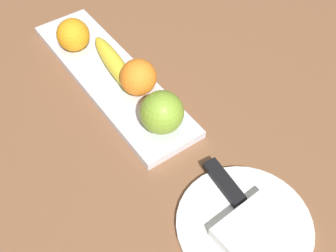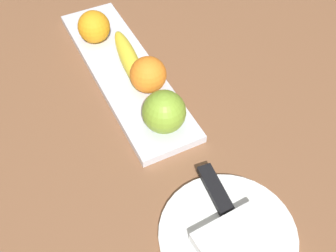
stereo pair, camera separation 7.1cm
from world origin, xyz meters
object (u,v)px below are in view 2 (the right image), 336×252
folded_napkin (239,245)px  knife (219,197)px  orange_near_banana (148,75)px  dinner_plate (228,235)px  banana (130,60)px  fruit_tray (124,71)px  apple (164,112)px  orange_near_apple (94,27)px

folded_napkin → knife: 0.08m
orange_near_banana → dinner_plate: size_ratio=0.34×
knife → banana: bearing=-173.8°
banana → fruit_tray: bearing=-81.6°
fruit_tray → knife: bearing=3.0°
fruit_tray → knife: size_ratio=2.52×
orange_near_banana → dinner_plate: orange_near_banana is taller
folded_napkin → apple: bearing=178.9°
fruit_tray → dinner_plate: fruit_tray is taller
folded_napkin → knife: (-0.08, 0.02, -0.01)m
fruit_tray → orange_near_banana: (0.07, 0.02, 0.04)m
dinner_plate → fruit_tray: bearing=180.0°
apple → knife: 0.17m
orange_near_banana → knife: bearing=-0.7°
orange_near_apple → folded_napkin: size_ratio=0.62×
orange_near_banana → folded_napkin: orange_near_banana is taller
apple → orange_near_banana: bearing=170.8°
fruit_tray → banana: banana is taller
dinner_plate → orange_near_apple: bearing=-177.9°
dinner_plate → folded_napkin: folded_napkin is taller
orange_near_apple → folded_napkin: bearing=2.0°
knife → orange_near_apple: bearing=-169.8°
orange_near_banana → knife: 0.27m
fruit_tray → orange_near_banana: 0.09m
apple → orange_near_banana: size_ratio=1.10×
apple → orange_near_apple: 0.29m
fruit_tray → folded_napkin: size_ratio=4.14×
orange_near_apple → banana: bearing=16.6°
dinner_plate → apple: bearing=178.8°
orange_near_banana → folded_napkin: (0.35, -0.02, -0.03)m
orange_near_apple → fruit_tray: bearing=9.5°
banana → orange_near_banana: size_ratio=2.73×
banana → knife: size_ratio=1.05×
banana → knife: 0.34m
fruit_tray → orange_near_apple: (-0.11, -0.02, 0.04)m
orange_near_apple → orange_near_banana: size_ratio=0.98×
apple → knife: bearing=4.4°
apple → folded_napkin: bearing=-1.1°
apple → knife: (0.17, 0.01, -0.04)m
fruit_tray → dinner_plate: size_ratio=2.20×
orange_near_apple → folded_napkin: orange_near_apple is taller
banana → knife: bearing=7.4°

